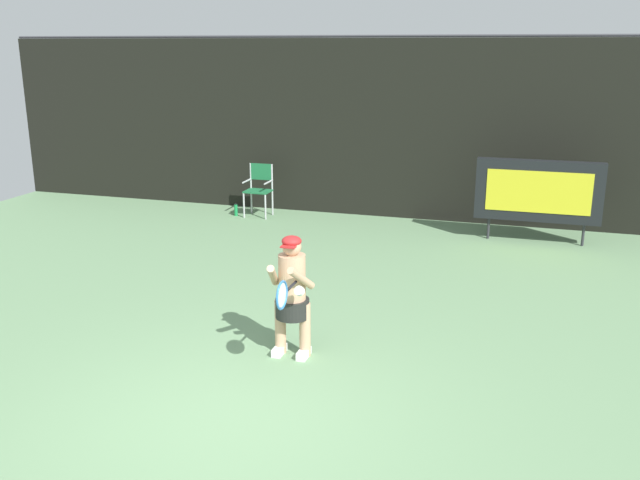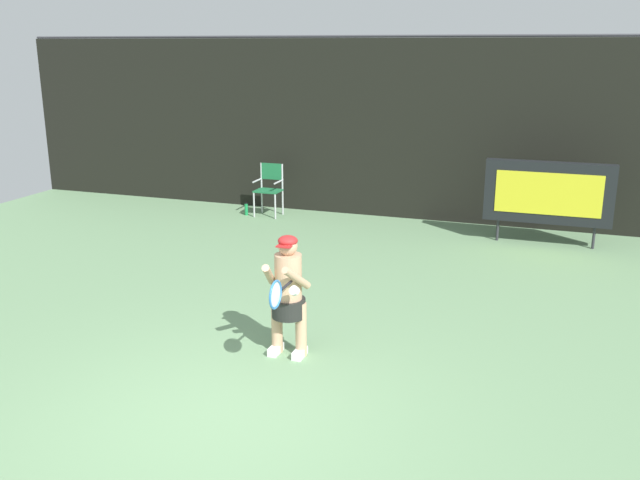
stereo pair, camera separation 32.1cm
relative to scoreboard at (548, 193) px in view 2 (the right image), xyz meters
name	(u,v)px [view 2 (the right image)]	position (x,y,z in m)	size (l,w,h in m)	color
ground	(209,430)	(-2.74, -7.53, -0.96)	(18.00, 22.00, 0.03)	#6A9065
backdrop_screen	(411,130)	(-2.74, 1.15, 0.86)	(18.00, 0.12, 3.66)	black
scoreboard	(548,193)	(0.00, 0.00, 0.00)	(2.20, 0.21, 1.50)	black
umpire_chair	(269,186)	(-5.55, 0.41, -0.33)	(0.52, 0.44, 1.08)	#B7B7BC
water_bottle	(246,209)	(-6.01, 0.24, -0.82)	(0.07, 0.07, 0.27)	#1A8744
tennis_player	(288,292)	(-2.64, -5.76, -0.18)	(0.53, 0.60, 1.43)	white
tennis_racket	(276,294)	(-2.53, -6.36, 0.02)	(0.03, 0.60, 0.31)	black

